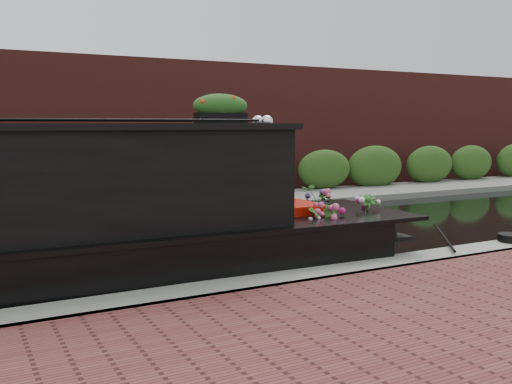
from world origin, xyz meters
name	(u,v)px	position (x,y,z in m)	size (l,w,h in m)	color
ground	(171,248)	(0.00, 0.00, 0.00)	(80.00, 80.00, 0.00)	black
near_bank_coping	(263,300)	(0.00, -3.30, 0.00)	(40.00, 0.60, 0.50)	gray
far_bank_path	(111,214)	(0.00, 4.20, 0.00)	(40.00, 2.40, 0.34)	slate
far_hedge	(102,209)	(0.00, 5.10, 0.00)	(40.00, 1.10, 2.80)	#2B4E1A
far_brick_wall	(85,200)	(0.00, 7.20, 0.00)	(40.00, 1.00, 8.00)	maroon
rope_fender	(377,241)	(2.95, -1.90, 0.19)	(0.37, 0.37, 0.39)	brown
coiled_mooring_rope	(511,238)	(4.60, -3.20, 0.31)	(0.41, 0.41, 0.12)	black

